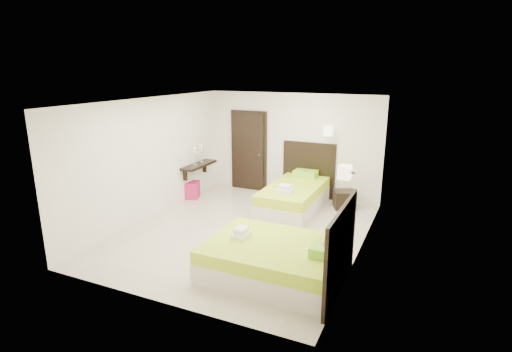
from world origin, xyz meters
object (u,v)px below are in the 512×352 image
at_px(bed_double, 279,259).
at_px(ottoman, 190,190).
at_px(bed_single, 295,195).
at_px(nightstand, 344,199).

bearing_deg(bed_double, ottoman, 141.35).
height_order(bed_single, nightstand, bed_single).
bearing_deg(ottoman, bed_double, -38.65).
height_order(bed_single, bed_double, bed_single).
bearing_deg(ottoman, bed_single, 6.61).
distance_m(bed_single, nightstand, 1.17).
bearing_deg(nightstand, bed_single, -178.34).
bearing_deg(nightstand, ottoman, 167.77).
relative_size(bed_single, bed_double, 1.07).
distance_m(bed_single, ottoman, 2.71).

